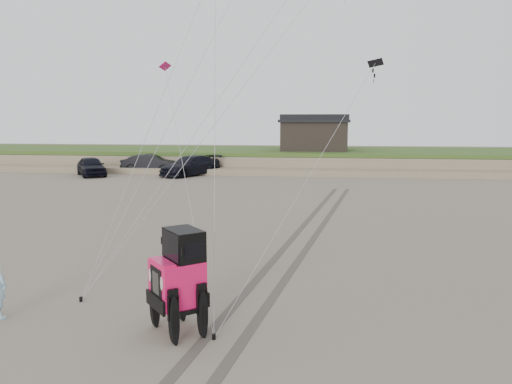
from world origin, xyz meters
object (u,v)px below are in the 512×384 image
cabin (314,134)px  truck_b (150,164)px  jeep (178,292)px  truck_c (190,166)px  truck_a (91,166)px

cabin → truck_b: (-13.97, -5.86, -2.44)m
cabin → truck_b: cabin is taller
jeep → truck_c: bearing=154.5°
truck_b → truck_a: bearing=123.6°
truck_c → cabin: bearing=68.6°
truck_b → truck_c: truck_c is taller
truck_b → jeep: (11.70, -31.55, 0.10)m
truck_b → truck_c: (3.98, -1.61, 0.02)m
truck_b → jeep: jeep is taller
truck_b → cabin: bearing=-69.1°
jeep → truck_a: bearing=168.8°
truck_b → jeep: size_ratio=1.01×
cabin → truck_b: 15.35m
truck_a → truck_c: (8.01, 1.26, 0.03)m
truck_b → truck_c: size_ratio=0.86×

